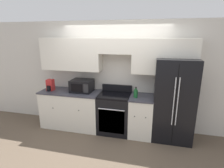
# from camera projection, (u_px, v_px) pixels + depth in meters

# --- Properties ---
(ground_plane) EXTENTS (12.00, 12.00, 0.00)m
(ground_plane) POSITION_uv_depth(u_px,v_px,m) (109.00, 137.00, 4.02)
(ground_plane) COLOR brown
(wall_back) EXTENTS (8.00, 0.39, 2.60)m
(wall_back) POSITION_uv_depth(u_px,v_px,m) (115.00, 68.00, 4.16)
(wall_back) COLOR beige
(wall_back) RESTS_ON ground_plane
(lower_cabinets_left) EXTENTS (1.50, 0.64, 0.94)m
(lower_cabinets_left) POSITION_uv_depth(u_px,v_px,m) (72.00, 109.00, 4.42)
(lower_cabinets_left) COLOR silver
(lower_cabinets_left) RESTS_ON ground_plane
(lower_cabinets_right) EXTENTS (0.54, 0.64, 0.94)m
(lower_cabinets_right) POSITION_uv_depth(u_px,v_px,m) (141.00, 116.00, 4.03)
(lower_cabinets_right) COLOR silver
(lower_cabinets_right) RESTS_ON ground_plane
(oven_range) EXTENTS (0.74, 0.65, 1.10)m
(oven_range) POSITION_uv_depth(u_px,v_px,m) (114.00, 113.00, 4.17)
(oven_range) COLOR black
(oven_range) RESTS_ON ground_plane
(refrigerator) EXTENTS (0.84, 0.76, 1.81)m
(refrigerator) POSITION_uv_depth(u_px,v_px,m) (173.00, 100.00, 3.81)
(refrigerator) COLOR black
(refrigerator) RESTS_ON ground_plane
(microwave) EXTENTS (0.51, 0.41, 0.29)m
(microwave) POSITION_uv_depth(u_px,v_px,m) (82.00, 86.00, 4.24)
(microwave) COLOR black
(microwave) RESTS_ON lower_cabinets_left
(bottle) EXTENTS (0.09, 0.09, 0.24)m
(bottle) POSITION_uv_depth(u_px,v_px,m) (136.00, 93.00, 3.84)
(bottle) COLOR #195928
(bottle) RESTS_ON lower_cabinets_right
(coffee_maker) EXTENTS (0.16, 0.20, 0.28)m
(coffee_maker) POSITION_uv_depth(u_px,v_px,m) (50.00, 85.00, 4.32)
(coffee_maker) COLOR #B22323
(coffee_maker) RESTS_ON lower_cabinets_left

